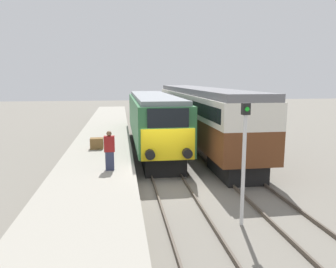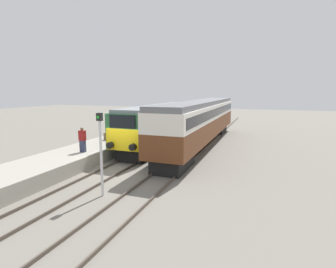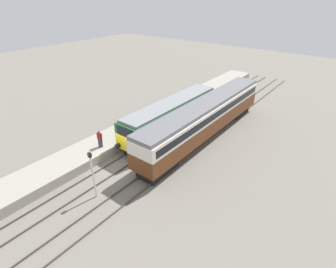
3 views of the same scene
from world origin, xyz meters
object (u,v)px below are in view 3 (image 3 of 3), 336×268
(locomotive, at_px, (172,116))
(passenger_carriage, at_px, (206,116))
(person_on_platform, at_px, (100,139))
(luggage_crate, at_px, (128,125))
(signal_post, at_px, (92,172))

(locomotive, height_order, passenger_carriage, passenger_carriage)
(locomotive, relative_size, passenger_carriage, 0.71)
(person_on_platform, bearing_deg, passenger_carriage, 56.44)
(passenger_carriage, relative_size, luggage_crate, 28.59)
(luggage_crate, bearing_deg, person_on_platform, -79.25)
(person_on_platform, xyz_separation_m, signal_post, (4.31, -4.10, 0.65))
(locomotive, xyz_separation_m, luggage_crate, (-3.46, -3.23, -0.89))
(person_on_platform, relative_size, luggage_crate, 2.40)
(locomotive, height_order, luggage_crate, locomotive)
(locomotive, xyz_separation_m, person_on_platform, (-2.61, -7.69, -0.36))
(passenger_carriage, bearing_deg, locomotive, -158.06)
(locomotive, xyz_separation_m, signal_post, (1.70, -11.78, 0.29))
(signal_post, height_order, luggage_crate, signal_post)
(person_on_platform, relative_size, signal_post, 0.42)
(passenger_carriage, relative_size, signal_post, 5.05)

